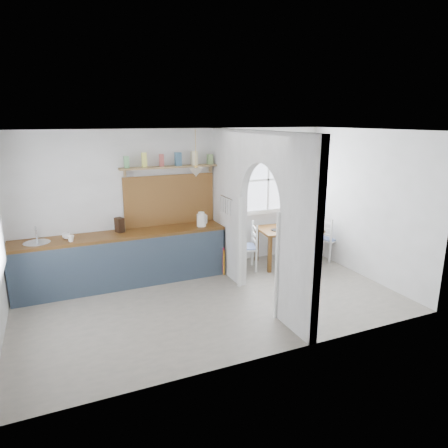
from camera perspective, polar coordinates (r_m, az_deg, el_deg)
name	(u,v)px	position (r m, az deg, el deg)	size (l,w,h in m)	color
floor	(214,302)	(6.31, -1.45, -11.14)	(5.80, 3.20, 0.01)	gray
ceiling	(213,131)	(5.68, -1.62, 13.19)	(5.80, 3.20, 0.01)	white
walls	(213,221)	(5.86, -1.53, 0.37)	(5.81, 3.21, 2.60)	white
partition	(254,207)	(6.16, 4.31, 2.50)	(0.12, 3.20, 2.60)	white
nook_window	(268,180)	(7.95, 6.33, 6.32)	(1.76, 0.10, 1.30)	white
counter	(123,258)	(7.05, -14.18, -4.74)	(3.50, 0.60, 0.90)	brown
sink	(37,243)	(6.83, -25.17, -2.53)	(0.40, 0.40, 0.02)	silver
backsplash	(170,200)	(7.24, -7.73, 3.43)	(1.65, 0.03, 0.90)	brown
shelf	(170,164)	(7.06, -7.72, 8.47)	(1.75, 0.20, 0.21)	#A27E51
pendant_lamp	(196,172)	(6.86, -4.02, 7.39)	(0.26, 0.26, 0.16)	beige
utensil_rail	(227,198)	(6.87, 0.37, 3.80)	(0.02, 0.02, 0.50)	silver
dining_table	(288,246)	(7.88, 9.08, -3.11)	(1.16, 0.77, 0.72)	brown
chair_left	(245,247)	(7.48, 2.99, -3.25)	(0.41, 0.41, 0.89)	white
chair_right	(329,238)	(8.31, 14.82, -1.92)	(0.40, 0.40, 0.88)	white
kettle	(201,219)	(7.11, -3.26, 0.70)	(0.22, 0.18, 0.26)	white
mug_a	(71,239)	(6.67, -21.04, -1.96)	(0.11, 0.11, 0.10)	white
mug_b	(66,236)	(6.86, -21.62, -1.58)	(0.12, 0.12, 0.09)	white
knife_block	(120,225)	(6.97, -14.70, -0.13)	(0.11, 0.16, 0.25)	#412514
jar	(122,227)	(6.98, -14.39, -0.36)	(0.11, 0.11, 0.18)	#9C8B5E
towel_magenta	(223,261)	(7.23, -0.08, -5.30)	(0.02, 0.03, 0.49)	#BF153E
towel_orange	(224,263)	(7.22, -0.01, -5.54)	(0.02, 0.03, 0.47)	orange
bowl	(307,225)	(7.91, 11.76, -0.18)	(0.29, 0.29, 0.07)	silver
table_cup	(284,228)	(7.60, 8.59, -0.57)	(0.10, 0.10, 0.09)	#5EA063
plate	(276,230)	(7.58, 7.41, -0.86)	(0.18, 0.18, 0.01)	black
vase	(287,220)	(8.03, 9.01, 0.50)	(0.16, 0.16, 0.16)	#3B224D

